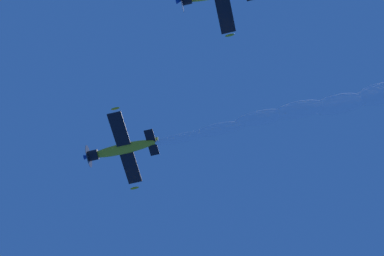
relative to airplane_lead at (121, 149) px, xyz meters
name	(u,v)px	position (x,y,z in m)	size (l,w,h in m)	color
airplane_lead	(121,149)	(0.00, 0.00, 0.00)	(8.20, 8.29, 3.10)	gold
smoke_trail_lead	(344,101)	(19.63, -16.99, 0.75)	(26.68, 24.04, 3.21)	white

